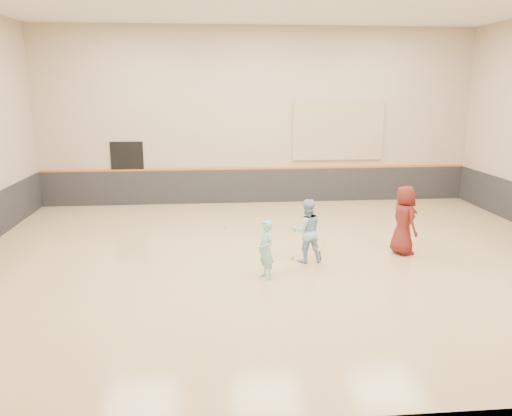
{
  "coord_description": "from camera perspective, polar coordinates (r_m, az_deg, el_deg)",
  "views": [
    {
      "loc": [
        -1.63,
        -11.28,
        4.0
      ],
      "look_at": [
        -0.58,
        0.4,
        1.15
      ],
      "focal_mm": 35.0,
      "sensor_mm": 36.0,
      "label": 1
    }
  ],
  "objects": [
    {
      "name": "accent_stripe",
      "position": [
        17.53,
        0.25,
        4.54
      ],
      "size": [
        14.9,
        0.03,
        0.06
      ],
      "primitive_type": "cube",
      "color": "#D85914",
      "rests_on": "wall_back"
    },
    {
      "name": "girl",
      "position": [
        10.62,
        1.18,
        -4.78
      ],
      "size": [
        0.47,
        0.55,
        1.28
      ],
      "primitive_type": "imported",
      "rotation": [
        0.0,
        0.0,
        -1.17
      ],
      "color": "#7DD8D6",
      "rests_on": "floor"
    },
    {
      "name": "doorway",
      "position": [
        17.73,
        -14.42,
        3.82
      ],
      "size": [
        1.1,
        0.05,
        2.2
      ],
      "primitive_type": "cube",
      "color": "black",
      "rests_on": "floor"
    },
    {
      "name": "ball_under_racket",
      "position": [
        11.97,
        4.19,
        -5.72
      ],
      "size": [
        0.07,
        0.07,
        0.07
      ],
      "primitive_type": "sphere",
      "color": "gold",
      "rests_on": "floor"
    },
    {
      "name": "room",
      "position": [
        11.83,
        2.96,
        -1.98
      ],
      "size": [
        15.04,
        12.04,
        6.22
      ],
      "color": "tan",
      "rests_on": "ground"
    },
    {
      "name": "ball_in_hand",
      "position": [
        12.51,
        17.76,
        -0.76
      ],
      "size": [
        0.07,
        0.07,
        0.07
      ],
      "primitive_type": "sphere",
      "color": "gold",
      "rests_on": "young_man"
    },
    {
      "name": "acoustic_panel",
      "position": [
        17.85,
        9.35,
        8.67
      ],
      "size": [
        3.2,
        0.08,
        2.0
      ],
      "primitive_type": "cube",
      "color": "tan",
      "rests_on": "wall_back"
    },
    {
      "name": "wainscot_back",
      "position": [
        17.65,
        0.25,
        2.56
      ],
      "size": [
        14.9,
        0.04,
        1.2
      ],
      "primitive_type": "cube",
      "color": "#232326",
      "rests_on": "floor"
    },
    {
      "name": "instructor",
      "position": [
        11.66,
        5.82,
        -2.59
      ],
      "size": [
        0.79,
        0.65,
        1.5
      ],
      "primitive_type": "imported",
      "rotation": [
        0.0,
        0.0,
        3.25
      ],
      "color": "#8DBDDA",
      "rests_on": "floor"
    },
    {
      "name": "ball_beside_spare",
      "position": [
        14.51,
        -3.54,
        -2.22
      ],
      "size": [
        0.07,
        0.07,
        0.07
      ],
      "primitive_type": "sphere",
      "color": "#D2E134",
      "rests_on": "floor"
    },
    {
      "name": "spare_racket",
      "position": [
        15.72,
        0.12,
        -0.76
      ],
      "size": [
        0.75,
        0.75,
        0.17
      ],
      "primitive_type": null,
      "color": "#B4C92C",
      "rests_on": "floor"
    },
    {
      "name": "young_man",
      "position": [
        12.66,
        16.56,
        -1.34
      ],
      "size": [
        0.69,
        0.92,
        1.69
      ],
      "primitive_type": "imported",
      "rotation": [
        0.0,
        0.0,
        1.77
      ],
      "color": "#5D1B16",
      "rests_on": "floor"
    },
    {
      "name": "held_racket",
      "position": [
        11.65,
        7.19,
        -4.17
      ],
      "size": [
        0.46,
        0.46,
        0.48
      ],
      "primitive_type": null,
      "color": "#C3CF2D",
      "rests_on": "instructor"
    }
  ]
}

